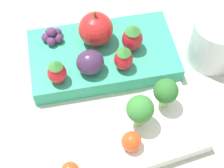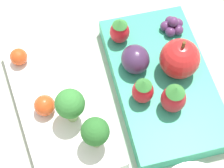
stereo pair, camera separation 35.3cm
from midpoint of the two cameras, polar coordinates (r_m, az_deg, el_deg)
ground_plane at (r=0.48m, az=16.16°, el=-12.80°), size 4.00×4.00×0.00m
bento_box_savoury at (r=0.46m, az=9.65°, el=-16.17°), size 0.22×0.12×0.02m
bento_box_fruit at (r=0.50m, az=24.70°, el=-11.09°), size 0.22×0.13×0.03m
broccoli_floret_0 at (r=0.41m, az=13.35°, el=-17.29°), size 0.04×0.04×0.05m
broccoli_floret_1 at (r=0.42m, az=18.09°, el=-21.45°), size 0.03×0.03×0.05m
cherry_tomato_0 at (r=0.43m, az=8.07°, el=-16.94°), size 0.03×0.03×0.03m
cherry_tomato_1 at (r=0.45m, az=2.19°, el=-8.14°), size 0.02×0.02×0.02m
apple at (r=0.48m, az=28.11°, el=-8.16°), size 0.05×0.05×0.06m
strawberry_0 at (r=0.47m, az=18.49°, el=-3.55°), size 0.03×0.03×0.04m
strawberry_1 at (r=0.46m, az=28.27°, el=-14.49°), size 0.03×0.03×0.05m
strawberry_2 at (r=0.45m, az=23.69°, el=-13.68°), size 0.03×0.03×0.04m
plum at (r=0.46m, az=21.59°, el=-8.43°), size 0.04×0.04×0.04m
grape_cluster at (r=0.51m, az=25.54°, el=-2.20°), size 0.03×0.03×0.02m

